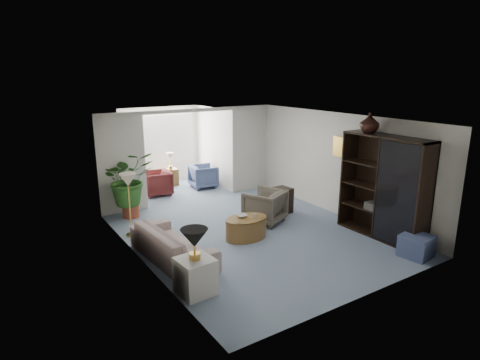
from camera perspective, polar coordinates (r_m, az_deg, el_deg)
floor at (r=8.96m, az=2.11°, el=-7.65°), size 6.00×6.00×0.00m
sunroom_floor at (r=12.35m, az=-8.87°, el=-1.44°), size 2.60×2.60×0.00m
back_pier_left at (r=10.41m, az=-16.19°, el=2.18°), size 1.20×0.12×2.50m
back_pier_right at (r=12.02m, az=1.38°, el=4.42°), size 1.20×0.12×2.50m
back_header at (r=10.91m, az=-6.97°, el=9.61°), size 2.60×0.12×0.10m
window_pane at (r=13.02m, az=-11.08°, el=5.63°), size 2.20×0.02×1.50m
window_blinds at (r=12.99m, az=-11.03°, el=5.61°), size 2.20×0.02×1.50m
framed_picture at (r=9.98m, az=14.22°, el=4.44°), size 0.04×0.50×0.40m
sofa at (r=7.86m, az=-9.45°, el=-8.75°), size 0.97×2.16×0.61m
end_table at (r=6.68m, az=-6.25°, el=-13.20°), size 0.58×0.58×0.59m
table_lamp at (r=6.40m, az=-6.42°, el=-8.08°), size 0.44×0.44×0.30m
floor_lamp at (r=8.82m, az=-15.41°, el=0.01°), size 0.36×0.36×0.28m
coffee_table at (r=8.71m, az=0.87°, el=-6.72°), size 0.96×0.96×0.45m
coffee_bowl at (r=8.67m, az=0.23°, el=-5.03°), size 0.23×0.23×0.06m
coffee_cup at (r=8.62m, az=2.08°, el=-5.04°), size 0.10×0.10×0.10m
wingback_chair at (r=9.58m, az=3.48°, el=-3.68°), size 1.11×1.12×0.77m
side_table_dark at (r=10.23m, az=5.64°, el=-2.90°), size 0.57×0.47×0.64m
entertainment_cabinet at (r=9.06m, az=19.45°, el=-0.96°), size 0.52×1.96×2.18m
cabinet_urn at (r=9.12m, az=17.68°, el=7.63°), size 0.40×0.40×0.42m
ottoman at (r=8.58m, az=23.45°, el=-8.45°), size 0.60×0.60×0.43m
plant_pot at (r=10.30m, az=-15.02°, el=-4.17°), size 0.40×0.40×0.32m
house_plant at (r=10.07m, az=-15.33°, el=0.21°), size 1.17×1.02×1.31m
sunroom_chair_blue at (r=12.50m, az=-5.14°, el=0.53°), size 0.85×0.83×0.70m
sunroom_chair_maroon at (r=11.90m, az=-11.53°, el=-0.44°), size 0.86×0.84×0.70m
sunroom_table at (r=12.86m, az=-9.65°, el=0.40°), size 0.47×0.38×0.52m
shelf_clutter at (r=8.90m, az=20.51°, el=-2.09°), size 0.30×1.00×1.06m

